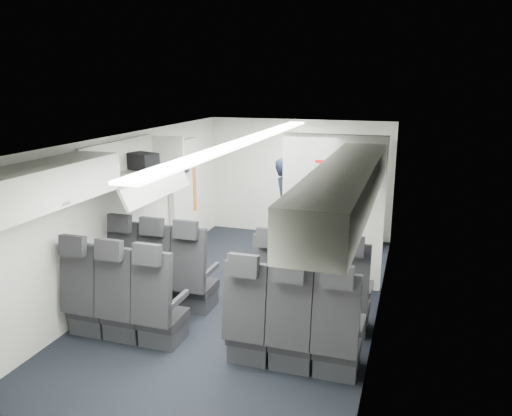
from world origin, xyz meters
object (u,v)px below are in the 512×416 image
Objects in this scene: seat_row_mid at (203,318)px; carry_on_bag at (143,161)px; flight_attendant at (286,207)px; seat_row_front at (233,285)px; galley_unit at (348,191)px; boarding_door at (184,195)px.

carry_on_bag is (-1.43, 1.37, 1.39)m from seat_row_mid.
flight_attendant is 2.59m from carry_on_bag.
carry_on_bag is at bearing 161.79° from seat_row_front.
seat_row_mid is 3.28m from flight_attendant.
carry_on_bag reaches higher than galley_unit.
seat_row_mid is at bearing 159.02° from flight_attendant.
seat_row_front and seat_row_mid have the same top height.
carry_on_bag reaches higher than seat_row_front.
seat_row_front is 2.05m from carry_on_bag.
boarding_door is at bearing 78.86° from flight_attendant.
flight_attendant reaches higher than seat_row_front.
seat_row_front is 2.04× the size of flight_attendant.
flight_attendant is at bearing 69.42° from carry_on_bag.
carry_on_bag is at bearing -130.60° from galley_unit.
seat_row_front is 2.71m from boarding_door.
seat_row_mid is at bearing -90.00° from seat_row_front.
galley_unit reaches higher than boarding_door.
flight_attendant is 4.34× the size of carry_on_bag.
seat_row_front is at bearing 90.00° from seat_row_mid.
carry_on_bag reaches higher than boarding_door.
seat_row_front is at bearing -106.28° from galley_unit.
boarding_door is (-1.64, 2.99, 0.55)m from seat_row_mid.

